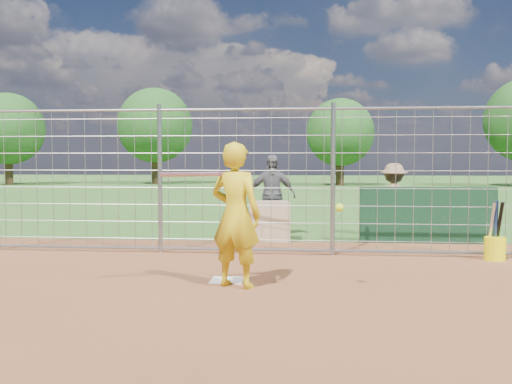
# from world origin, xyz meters

# --- Properties ---
(ground) EXTENTS (100.00, 100.00, 0.00)m
(ground) POSITION_xyz_m (0.00, 0.00, 0.00)
(ground) COLOR #2D591E
(ground) RESTS_ON ground
(infield_dirt) EXTENTS (18.00, 18.00, 0.00)m
(infield_dirt) POSITION_xyz_m (0.00, -3.00, 0.01)
(infield_dirt) COLOR brown
(infield_dirt) RESTS_ON ground
(home_plate) EXTENTS (0.43, 0.43, 0.02)m
(home_plate) POSITION_xyz_m (0.00, -0.20, 0.01)
(home_plate) COLOR silver
(home_plate) RESTS_ON ground
(dugout_wall) EXTENTS (2.60, 0.20, 1.10)m
(dugout_wall) POSITION_xyz_m (3.40, 3.60, 0.55)
(dugout_wall) COLOR #11381E
(dugout_wall) RESTS_ON ground
(batter) EXTENTS (0.79, 0.65, 1.86)m
(batter) POSITION_xyz_m (0.16, -0.55, 0.93)
(batter) COLOR gold
(batter) RESTS_ON ground
(bystander_b) EXTENTS (1.06, 0.53, 1.75)m
(bystander_b) POSITION_xyz_m (0.30, 4.34, 0.87)
(bystander_b) COLOR #57575C
(bystander_b) RESTS_ON ground
(bystander_c) EXTENTS (1.04, 0.64, 1.56)m
(bystander_c) POSITION_xyz_m (2.89, 4.58, 0.78)
(bystander_c) COLOR #88664A
(bystander_c) RESTS_ON ground
(equipment_bin) EXTENTS (0.86, 0.65, 0.80)m
(equipment_bin) POSITION_xyz_m (0.30, 3.58, 0.40)
(equipment_bin) COLOR tan
(equipment_bin) RESTS_ON ground
(equipment_in_play) EXTENTS (2.26, 0.35, 0.49)m
(equipment_in_play) POSITION_xyz_m (0.11, -0.73, 1.36)
(equipment_in_play) COLOR silver
(equipment_in_play) RESTS_ON ground
(bucket_with_bats) EXTENTS (0.34, 0.38, 0.98)m
(bucket_with_bats) POSITION_xyz_m (4.11, 1.76, 0.25)
(bucket_with_bats) COLOR #FCEF0D
(bucket_with_bats) RESTS_ON ground
(backstop_fence) EXTENTS (9.08, 0.08, 2.60)m
(backstop_fence) POSITION_xyz_m (0.00, 2.00, 1.26)
(backstop_fence) COLOR gray
(backstop_fence) RESTS_ON ground
(tree_line) EXTENTS (44.66, 6.72, 6.48)m
(tree_line) POSITION_xyz_m (3.13, 28.13, 3.71)
(tree_line) COLOR #3F2B19
(tree_line) RESTS_ON ground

